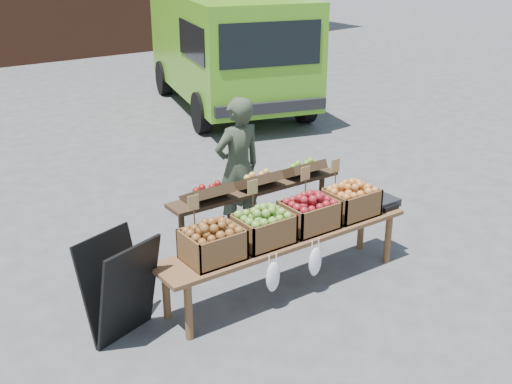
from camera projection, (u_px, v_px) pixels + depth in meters
ground at (185, 317)px, 5.82m from camera, size 80.00×80.00×0.00m
delivery_van at (228, 52)px, 12.48m from camera, size 3.50×5.35×2.20m
vendor at (238, 168)px, 7.15m from camera, size 0.60×0.40×1.62m
chalkboard_sign at (120, 288)px, 5.41m from camera, size 0.68×0.51×0.92m
back_table at (257, 211)px, 6.76m from camera, size 2.10×0.44×1.04m
display_bench at (286, 262)px, 6.21m from camera, size 2.70×0.56×0.57m
crate_golden_apples at (212, 245)px, 5.61m from camera, size 0.50×0.40×0.28m
crate_russet_pears at (263, 229)px, 5.90m from camera, size 0.50×0.40×0.28m
crate_red_apples at (309, 215)px, 6.20m from camera, size 0.50×0.40×0.28m
crate_green_apples at (351, 202)px, 6.50m from camera, size 0.50×0.40×0.28m
weighing_scale at (380, 202)px, 6.76m from camera, size 0.34×0.30×0.08m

